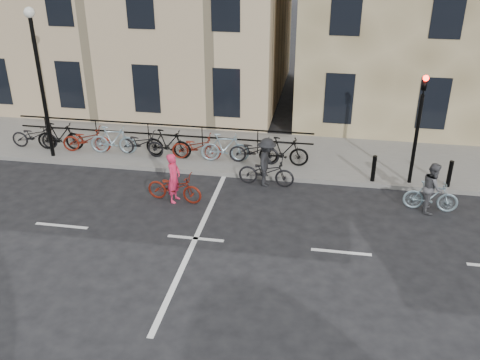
% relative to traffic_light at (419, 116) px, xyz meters
% --- Properties ---
extents(ground, '(120.00, 120.00, 0.00)m').
position_rel_traffic_light_xyz_m(ground, '(-6.20, -4.34, -2.45)').
color(ground, black).
rests_on(ground, ground).
extents(sidewalk, '(46.00, 4.00, 0.15)m').
position_rel_traffic_light_xyz_m(sidewalk, '(-10.20, 1.66, -2.38)').
color(sidewalk, slate).
rests_on(sidewalk, ground).
extents(traffic_light, '(0.18, 0.30, 3.90)m').
position_rel_traffic_light_xyz_m(traffic_light, '(0.00, 0.00, 0.00)').
color(traffic_light, black).
rests_on(traffic_light, sidewalk).
extents(lamp_post, '(0.36, 0.36, 5.28)m').
position_rel_traffic_light_xyz_m(lamp_post, '(-12.70, 0.06, 1.04)').
color(lamp_post, black).
rests_on(lamp_post, sidewalk).
extents(bollard_east, '(0.14, 0.14, 0.90)m').
position_rel_traffic_light_xyz_m(bollard_east, '(-1.20, -0.09, -1.85)').
color(bollard_east, black).
rests_on(bollard_east, sidewalk).
extents(bollard_west, '(0.14, 0.14, 0.90)m').
position_rel_traffic_light_xyz_m(bollard_west, '(1.20, -0.09, -1.85)').
color(bollard_west, black).
rests_on(bollard_west, sidewalk).
extents(parked_bikes, '(11.45, 1.23, 1.05)m').
position_rel_traffic_light_xyz_m(parked_bikes, '(-9.02, 0.70, -1.81)').
color(parked_bikes, black).
rests_on(parked_bikes, sidewalk).
extents(cyclist_pink, '(1.86, 0.84, 1.60)m').
position_rel_traffic_light_xyz_m(cyclist_pink, '(-7.38, -2.29, -1.90)').
color(cyclist_pink, maroon).
rests_on(cyclist_pink, ground).
extents(cyclist_grey, '(1.64, 0.79, 1.56)m').
position_rel_traffic_light_xyz_m(cyclist_grey, '(0.43, -1.56, -1.82)').
color(cyclist_grey, '#7D97A3').
rests_on(cyclist_grey, ground).
extents(cyclist_dark, '(1.90, 1.11, 1.66)m').
position_rel_traffic_light_xyz_m(cyclist_dark, '(-4.69, -0.70, -1.80)').
color(cyclist_dark, black).
rests_on(cyclist_dark, ground).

